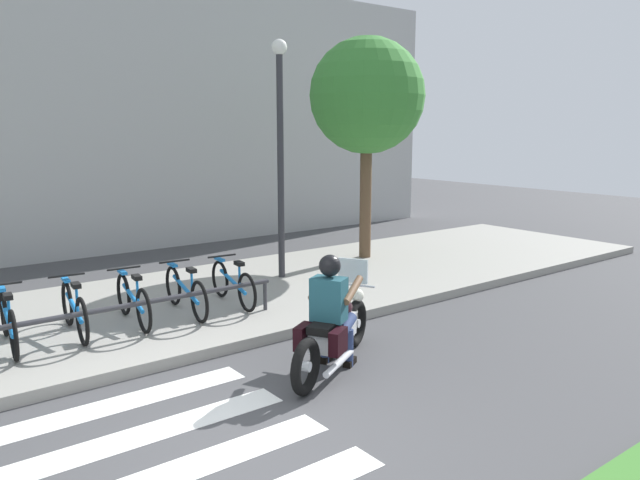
% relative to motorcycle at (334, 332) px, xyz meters
% --- Properties ---
extents(ground_plane, '(48.00, 48.00, 0.00)m').
position_rel_motorcycle_xyz_m(ground_plane, '(-1.98, -1.00, -0.46)').
color(ground_plane, '#424244').
extents(sidewalk, '(24.00, 4.40, 0.15)m').
position_rel_motorcycle_xyz_m(sidewalk, '(-1.98, 3.37, -0.39)').
color(sidewalk, gray).
rests_on(sidewalk, ground).
extents(crosswalk_stripe_2, '(2.80, 0.40, 0.01)m').
position_rel_motorcycle_xyz_m(crosswalk_stripe_2, '(-2.42, -1.00, -0.46)').
color(crosswalk_stripe_2, white).
rests_on(crosswalk_stripe_2, ground).
extents(crosswalk_stripe_3, '(2.80, 0.40, 0.01)m').
position_rel_motorcycle_xyz_m(crosswalk_stripe_3, '(-2.42, -0.20, -0.46)').
color(crosswalk_stripe_3, white).
rests_on(crosswalk_stripe_3, ground).
extents(crosswalk_stripe_4, '(2.80, 0.40, 0.01)m').
position_rel_motorcycle_xyz_m(crosswalk_stripe_4, '(-2.42, 0.60, -0.46)').
color(crosswalk_stripe_4, white).
rests_on(crosswalk_stripe_4, ground).
extents(motorcycle, '(2.04, 1.24, 1.24)m').
position_rel_motorcycle_xyz_m(motorcycle, '(0.00, 0.00, 0.00)').
color(motorcycle, black).
rests_on(motorcycle, ground).
extents(rider, '(0.77, 0.72, 1.44)m').
position_rel_motorcycle_xyz_m(rider, '(-0.07, -0.04, 0.37)').
color(rider, '#1E4C59').
rests_on(rider, ground).
extents(bicycle_3, '(0.48, 1.68, 0.77)m').
position_rel_motorcycle_xyz_m(bicycle_3, '(-3.10, 2.70, 0.04)').
color(bicycle_3, black).
rests_on(bicycle_3, sidewalk).
extents(bicycle_4, '(0.48, 1.61, 0.77)m').
position_rel_motorcycle_xyz_m(bicycle_4, '(-2.30, 2.70, 0.04)').
color(bicycle_4, black).
rests_on(bicycle_4, sidewalk).
extents(bicycle_5, '(0.48, 1.63, 0.76)m').
position_rel_motorcycle_xyz_m(bicycle_5, '(-1.49, 2.70, 0.04)').
color(bicycle_5, black).
rests_on(bicycle_5, sidewalk).
extents(bicycle_6, '(0.48, 1.72, 0.75)m').
position_rel_motorcycle_xyz_m(bicycle_6, '(-0.69, 2.70, 0.03)').
color(bicycle_6, black).
rests_on(bicycle_6, sidewalk).
extents(bicycle_7, '(0.48, 1.62, 0.74)m').
position_rel_motorcycle_xyz_m(bicycle_7, '(0.12, 2.70, 0.03)').
color(bicycle_7, black).
rests_on(bicycle_7, sidewalk).
extents(bike_rack, '(6.23, 0.07, 0.49)m').
position_rel_motorcycle_xyz_m(bike_rack, '(-2.70, 2.15, 0.12)').
color(bike_rack, '#333338').
rests_on(bike_rack, sidewalk).
extents(street_lamp, '(0.28, 0.28, 4.45)m').
position_rel_motorcycle_xyz_m(street_lamp, '(1.76, 3.77, 2.22)').
color(street_lamp, '#2D2D33').
rests_on(street_lamp, ground).
extents(tree_near_rack, '(2.41, 2.41, 4.77)m').
position_rel_motorcycle_xyz_m(tree_near_rack, '(4.19, 4.17, 3.08)').
color(tree_near_rack, brown).
rests_on(tree_near_rack, ground).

